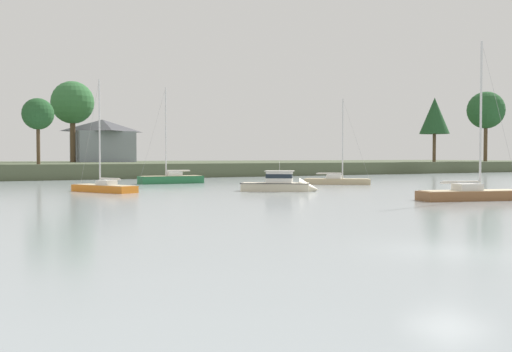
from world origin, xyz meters
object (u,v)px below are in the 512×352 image
sailboat_green (171,181)px  sailboat_sand (337,182)px  sailboat_wood (472,197)px  cruiser_cream (284,186)px  sailboat_orange (104,190)px

sailboat_green → sailboat_sand: bearing=-35.4°
sailboat_wood → sailboat_green: bearing=105.6°
sailboat_green → cruiser_cream: (3.65, -18.79, 0.18)m
sailboat_sand → sailboat_orange: sailboat_orange is taller
sailboat_sand → sailboat_orange: 25.91m
cruiser_cream → sailboat_green: bearing=101.0°
sailboat_wood → cruiser_cream: sailboat_wood is taller
sailboat_sand → sailboat_wood: bearing=-103.4°
sailboat_sand → sailboat_green: bearing=144.6°
sailboat_sand → cruiser_cream: (-11.52, -8.00, 0.20)m
sailboat_orange → cruiser_cream: size_ratio=1.48×
sailboat_wood → sailboat_green: size_ratio=1.01×
sailboat_sand → sailboat_green: size_ratio=0.86×
sailboat_wood → sailboat_sand: sailboat_wood is taller
cruiser_cream → sailboat_orange: bearing=156.5°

